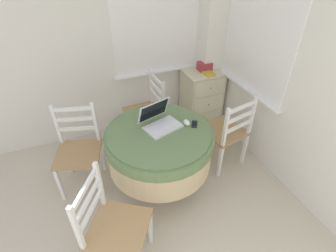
# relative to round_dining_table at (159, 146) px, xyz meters

# --- Properties ---
(corner_room_shell) EXTENTS (4.33, 4.98, 2.55)m
(corner_room_shell) POSITION_rel_round_dining_table_xyz_m (0.42, 0.11, 0.69)
(corner_room_shell) COLOR white
(corner_room_shell) RESTS_ON ground_plane
(round_dining_table) EXTENTS (1.03, 1.03, 0.77)m
(round_dining_table) POSITION_rel_round_dining_table_xyz_m (0.00, 0.00, 0.00)
(round_dining_table) COLOR #4C3D2D
(round_dining_table) RESTS_ON ground_plane
(laptop) EXTENTS (0.40, 0.37, 0.23)m
(laptop) POSITION_rel_round_dining_table_xyz_m (0.04, 0.09, 0.23)
(laptop) COLOR silver
(laptop) RESTS_ON round_dining_table
(computer_mouse) EXTENTS (0.06, 0.09, 0.05)m
(computer_mouse) POSITION_rel_round_dining_table_xyz_m (0.28, 0.01, 0.20)
(computer_mouse) COLOR white
(computer_mouse) RESTS_ON round_dining_table
(cell_phone) EXTENTS (0.10, 0.12, 0.01)m
(cell_phone) POSITION_rel_round_dining_table_xyz_m (0.35, -0.02, 0.18)
(cell_phone) COLOR black
(cell_phone) RESTS_ON round_dining_table
(dining_chair_near_back_window) EXTENTS (0.46, 0.46, 0.91)m
(dining_chair_near_back_window) POSITION_rel_round_dining_table_xyz_m (0.14, 0.83, -0.14)
(dining_chair_near_back_window) COLOR #A87F51
(dining_chair_near_back_window) RESTS_ON ground_plane
(dining_chair_near_right_window) EXTENTS (0.52, 0.52, 0.91)m
(dining_chair_near_right_window) POSITION_rel_round_dining_table_xyz_m (0.83, 0.09, -0.14)
(dining_chair_near_right_window) COLOR #A87F51
(dining_chair_near_right_window) RESTS_ON ground_plane
(dining_chair_camera_near) EXTENTS (0.60, 0.60, 0.91)m
(dining_chair_camera_near) POSITION_rel_round_dining_table_xyz_m (-0.60, -0.59, -0.14)
(dining_chair_camera_near) COLOR #A87F51
(dining_chair_camera_near) RESTS_ON ground_plane
(dining_chair_left_flank) EXTENTS (0.54, 0.54, 0.91)m
(dining_chair_left_flank) POSITION_rel_round_dining_table_xyz_m (-0.74, 0.41, -0.14)
(dining_chair_left_flank) COLOR #A87F51
(dining_chair_left_flank) RESTS_ON ground_plane
(corner_cabinet) EXTENTS (0.51, 0.46, 0.78)m
(corner_cabinet) POSITION_rel_round_dining_table_xyz_m (1.00, 0.99, -0.20)
(corner_cabinet) COLOR beige
(corner_cabinet) RESTS_ON ground_plane
(storage_box) EXTENTS (0.17, 0.14, 0.11)m
(storage_box) POSITION_rel_round_dining_table_xyz_m (1.02, 1.02, 0.24)
(storage_box) COLOR #9E3338
(storage_box) RESTS_ON corner_cabinet
(book_on_cabinet) EXTENTS (0.12, 0.26, 0.02)m
(book_on_cabinet) POSITION_rel_round_dining_table_xyz_m (1.01, 0.93, 0.20)
(book_on_cabinet) COLOR gold
(book_on_cabinet) RESTS_ON corner_cabinet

